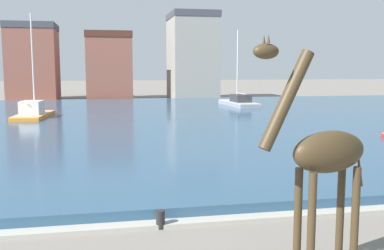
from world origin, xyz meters
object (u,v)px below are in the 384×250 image
object	(u,v)px
giraffe_statue	(323,157)
sailboat_orange	(35,115)
mooring_bollard	(160,219)
sailboat_grey	(237,104)

from	to	relation	value
giraffe_statue	sailboat_orange	xyz separation A→B (m)	(-9.73, 28.83, -1.93)
sailboat_orange	mooring_bollard	bearing A→B (deg)	-75.04
mooring_bollard	sailboat_orange	bearing A→B (deg)	104.96
giraffe_statue	mooring_bollard	size ratio (longest dim) A/B	9.77
mooring_bollard	sailboat_grey	bearing A→B (deg)	69.83
sailboat_orange	mooring_bollard	world-z (taller)	sailboat_orange
sailboat_grey	sailboat_orange	distance (m)	20.34
giraffe_statue	sailboat_grey	world-z (taller)	sailboat_grey
giraffe_statue	sailboat_orange	bearing A→B (deg)	108.65
sailboat_grey	mooring_bollard	bearing A→B (deg)	-110.17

